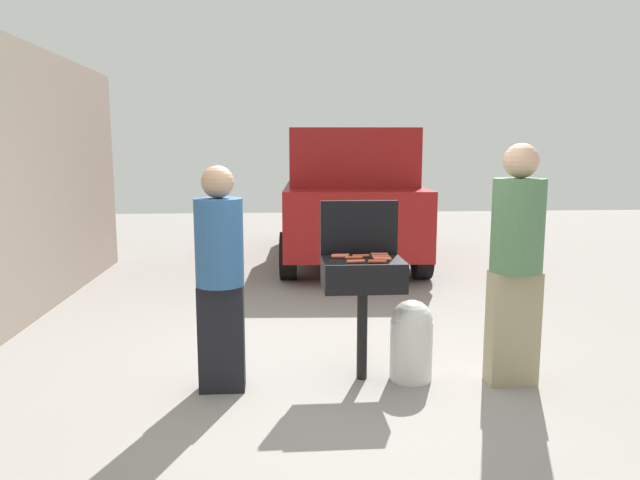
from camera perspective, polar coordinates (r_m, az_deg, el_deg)
The scene contains 17 objects.
ground_plane at distance 4.62m, azimuth 0.47°, elevation -13.36°, with size 24.00×24.00×0.00m, color gray.
bbq_grill at distance 4.43m, azimuth 4.14°, elevation -3.71°, with size 0.60×0.44×0.93m.
grill_lid_open at distance 4.59m, azimuth 3.78°, elevation 1.20°, with size 0.60×0.05×0.42m, color black.
hot_dog_0 at distance 4.36m, azimuth 6.03°, elevation -1.85°, with size 0.03×0.03×0.13m, color #C6593D.
hot_dog_1 at distance 4.26m, azimuth 3.44°, elevation -2.07°, with size 0.03×0.03×0.13m, color #C6593D.
hot_dog_2 at distance 4.47m, azimuth 3.94°, elevation -1.55°, with size 0.03×0.03×0.13m, color #AD4228.
hot_dog_3 at distance 4.40m, azimuth 3.26°, elevation -1.73°, with size 0.03×0.03×0.13m, color #AD4228.
hot_dog_4 at distance 4.46m, azimuth 5.85°, elevation -1.60°, with size 0.03×0.03×0.13m, color #B74C33.
hot_dog_5 at distance 4.49m, azimuth 1.99°, elevation -1.50°, with size 0.03×0.03×0.13m, color #C6593D.
hot_dog_6 at distance 4.44m, azimuth 1.93°, elevation -1.61°, with size 0.03×0.03×0.13m, color #B74C33.
hot_dog_7 at distance 4.39m, azimuth 5.99°, elevation -1.76°, with size 0.03×0.03×0.13m, color #B74C33.
hot_dog_8 at distance 4.27m, azimuth 5.54°, elevation -2.07°, with size 0.03×0.03×0.13m, color #AD4228.
hot_dog_9 at distance 4.55m, azimuth 5.72°, elevation -1.40°, with size 0.03×0.03×0.13m, color #B74C33.
propane_tank at distance 4.59m, azimuth 8.80°, elevation -9.35°, with size 0.32×0.32×0.62m.
person_left at distance 4.25m, azimuth -9.63°, elevation -2.97°, with size 0.34×0.34×1.63m.
person_right at distance 4.53m, azimuth 18.38°, elevation -1.51°, with size 0.37×0.37×1.78m.
parked_minivan at distance 9.35m, azimuth 2.75°, elevation 4.38°, with size 2.23×4.50×2.02m.
Camera 1 is at (-0.36, -4.26, 1.74)m, focal length 33.21 mm.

